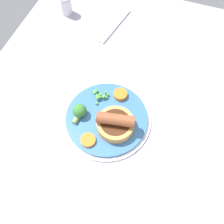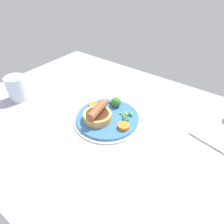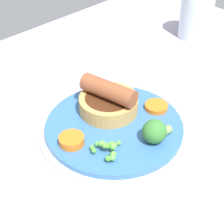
{
  "view_description": "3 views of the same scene",
  "coord_description": "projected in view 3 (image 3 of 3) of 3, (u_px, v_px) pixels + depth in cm",
  "views": [
    {
      "loc": [
        28.39,
        11.47,
        62.8
      ],
      "look_at": [
        -0.71,
        1.28,
        6.76
      ],
      "focal_mm": 40.0,
      "sensor_mm": 36.0,
      "label": 1
    },
    {
      "loc": [
        -33.42,
        41.93,
        48.45
      ],
      "look_at": [
        -1.46,
        -0.63,
        6.8
      ],
      "focal_mm": 32.0,
      "sensor_mm": 36.0,
      "label": 2
    },
    {
      "loc": [
        -32.23,
        -31.79,
        42.12
      ],
      "look_at": [
        0.08,
        0.55,
        6.47
      ],
      "focal_mm": 60.0,
      "sensor_mm": 36.0,
      "label": 3
    }
  ],
  "objects": [
    {
      "name": "carrot_slice_0",
      "position": [
        72.0,
        140.0,
        0.55
      ],
      "size": [
        4.27,
        4.27,
        1.25
      ],
      "primitive_type": "cylinder",
      "rotation": [
        0.0,
        0.0,
        3.0
      ],
      "color": "orange",
      "rests_on": "dinner_plate"
    },
    {
      "name": "pea_pile",
      "position": [
        108.0,
        148.0,
        0.53
      ],
      "size": [
        4.67,
        4.56,
        1.69
      ],
      "color": "#5EAE41",
      "rests_on": "dinner_plate"
    },
    {
      "name": "carrot_slice_1",
      "position": [
        156.0,
        107.0,
        0.62
      ],
      "size": [
        5.18,
        5.18,
        0.81
      ],
      "primitive_type": "cylinder",
      "rotation": [
        0.0,
        0.0,
        5.22
      ],
      "color": "orange",
      "rests_on": "dinner_plate"
    },
    {
      "name": "drinking_glass",
      "position": [
        196.0,
        16.0,
        0.83
      ],
      "size": [
        7.36,
        7.36,
        9.59
      ],
      "primitive_type": "cylinder",
      "color": "silver",
      "rests_on": "dining_table"
    },
    {
      "name": "broccoli_floret_near",
      "position": [
        155.0,
        132.0,
        0.55
      ],
      "size": [
        5.2,
        3.66,
        3.66
      ],
      "rotation": [
        0.0,
        0.0,
        3.03
      ],
      "color": "#387A33",
      "rests_on": "dinner_plate"
    },
    {
      "name": "dinner_plate",
      "position": [
        118.0,
        128.0,
        0.59
      ],
      "size": [
        23.74,
        23.74,
        1.4
      ],
      "color": "silver",
      "rests_on": "dining_table"
    },
    {
      "name": "sausage_pudding",
      "position": [
        109.0,
        101.0,
        0.6
      ],
      "size": [
        9.61,
        9.77,
        5.52
      ],
      "rotation": [
        0.0,
        0.0,
        1.75
      ],
      "color": "tan",
      "rests_on": "dinner_plate"
    },
    {
      "name": "dining_table",
      "position": [
        114.0,
        138.0,
        0.61
      ],
      "size": [
        110.0,
        80.0,
        3.0
      ],
      "primitive_type": "cube",
      "color": "#9E99AD",
      "rests_on": "ground"
    }
  ]
}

